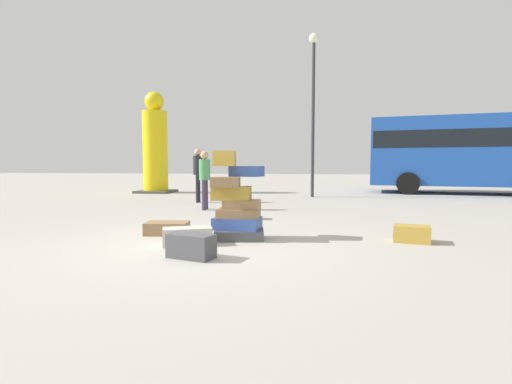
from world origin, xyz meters
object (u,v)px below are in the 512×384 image
Objects in this scene: yellow_dummy_statue at (155,148)px; lamp_post at (313,91)px; parked_bus at (479,149)px; suitcase_cream_white_trunk at (187,236)px; suitcase_brown_foreground_far at (167,228)px; suitcase_charcoal_behind_tower at (191,246)px; person_bearded_onlooker at (205,175)px; suitcase_black_left_side at (229,205)px; person_tourist_with_camera at (198,170)px; suitcase_tower at (237,206)px; suitcase_tan_right_side at (412,234)px.

lamp_post is at bearing -8.97° from yellow_dummy_statue.
suitcase_cream_white_trunk is at bearing -117.53° from parked_bus.
suitcase_brown_foreground_far is 14.07m from parked_bus.
lamp_post reaches higher than suitcase_charcoal_behind_tower.
suitcase_charcoal_behind_tower is 0.39× the size of person_bearded_onlooker.
suitcase_black_left_side is 7.23m from lamp_post.
parked_bus is (10.28, 5.21, 0.80)m from person_tourist_with_camera.
yellow_dummy_statue is (-3.12, 3.65, 0.88)m from person_tourist_with_camera.
yellow_dummy_statue is at bearing 108.70° from suitcase_brown_foreground_far.
yellow_dummy_statue is (-4.36, 9.08, 1.80)m from suitcase_brown_foreground_far.
lamp_post is (6.71, -1.06, 2.00)m from yellow_dummy_statue.
person_bearded_onlooker reaches higher than suitcase_charcoal_behind_tower.
suitcase_cream_white_trunk is 11.18m from yellow_dummy_statue.
suitcase_black_left_side is 0.37× the size of person_tourist_with_camera.
yellow_dummy_statue is 13.49m from parked_bus.
suitcase_black_left_side is (-0.65, 2.15, -0.23)m from suitcase_tower.
suitcase_tan_right_side is 8.99m from lamp_post.
suitcase_tower is at bearing -82.81° from suitcase_black_left_side.
person_bearded_onlooker is (-1.06, 1.57, 0.63)m from suitcase_black_left_side.
suitcase_tan_right_side is 0.34× the size of person_bearded_onlooker.
suitcase_tan_right_side is at bearing 42.05° from suitcase_charcoal_behind_tower.
lamp_post is at bearing 64.34° from suitcase_black_left_side.
suitcase_cream_white_trunk is 4.51m from person_bearded_onlooker.
parked_bus reaches higher than suitcase_cream_white_trunk.
lamp_post is at bearing 114.35° from person_tourist_with_camera.
parked_bus is (8.07, 12.15, 1.67)m from suitcase_charcoal_behind_tower.
suitcase_cream_white_trunk is at bearing -101.00° from lamp_post.
suitcase_tan_right_side is at bearing -106.23° from parked_bus.
person_bearded_onlooker is at bearing -54.54° from yellow_dummy_statue.
person_bearded_onlooker is (-1.40, 5.07, 0.78)m from suitcase_charcoal_behind_tower.
suitcase_tan_right_side is 4.09m from suitcase_brown_foreground_far.
yellow_dummy_statue is at bearing 144.84° from suitcase_tan_right_side.
person_tourist_with_camera is (-1.88, 3.44, 0.72)m from suitcase_black_left_side.
suitcase_brown_foreground_far is 1.80m from suitcase_charcoal_behind_tower.
yellow_dummy_statue is 0.49× the size of parked_bus.
suitcase_cream_white_trunk is 3.53m from suitcase_tan_right_side.
suitcase_cream_white_trunk is 1.00m from suitcase_brown_foreground_far.
lamp_post is (2.36, 8.02, 3.81)m from suitcase_brown_foreground_far.
lamp_post reaches higher than suitcase_tower.
suitcase_tan_right_side is 0.09× the size of lamp_post.
suitcase_charcoal_behind_tower is (0.33, -0.76, 0.03)m from suitcase_cream_white_trunk.
suitcase_charcoal_behind_tower is 11.99m from yellow_dummy_statue.
person_tourist_with_camera is (-1.89, 6.18, 0.90)m from suitcase_cream_white_trunk.
person_tourist_with_camera reaches higher than suitcase_brown_foreground_far.
person_bearded_onlooker is 11.86m from parked_bus.
parked_bus is at bearing 36.05° from suitcase_black_left_side.
suitcase_brown_foreground_far is at bearing -64.36° from yellow_dummy_statue.
parked_bus is at bearing 71.86° from suitcase_charcoal_behind_tower.
suitcase_brown_foreground_far is 3.68m from person_bearded_onlooker.
suitcase_tan_right_side is at bearing 33.26° from person_tourist_with_camera.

